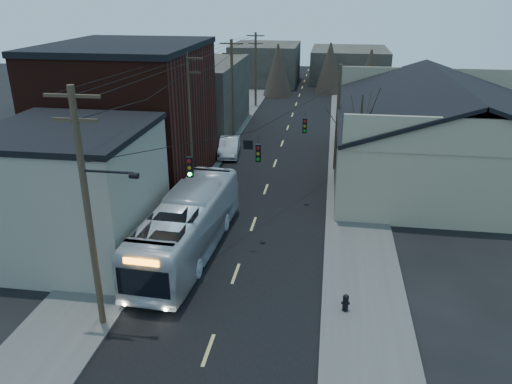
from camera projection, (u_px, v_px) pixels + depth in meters
road_surface at (280, 150)px, 46.07m from camera, size 9.00×110.00×0.02m
sidewalk_left at (211, 146)px, 46.94m from camera, size 4.00×110.00×0.12m
sidewalk_right at (351, 152)px, 45.15m from camera, size 4.00×110.00×0.12m
building_clapboard at (73, 195)px, 26.75m from camera, size 8.00×8.00×7.00m
building_brick at (131, 118)px, 36.41m from camera, size 10.00×12.00×10.00m
building_left_far at (195, 96)px, 51.56m from camera, size 9.00×14.00×7.00m
warehouse at (440, 143)px, 38.68m from camera, size 16.16×20.60×7.73m
building_far_left at (266, 64)px, 77.84m from camera, size 10.00×12.00×6.00m
building_far_right at (349, 64)px, 80.82m from camera, size 12.00×14.00×5.00m
bare_tree at (359, 146)px, 34.66m from camera, size 0.40×0.40×7.20m
utility_lines at (234, 110)px, 39.27m from camera, size 11.24×45.28×10.50m
bus at (187, 226)px, 27.32m from camera, size 3.47×12.28×3.38m
parked_car at (229, 147)px, 44.26m from camera, size 2.20×4.90×1.56m
fire_hydrant at (346, 302)px, 22.60m from camera, size 0.39×0.29×0.84m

